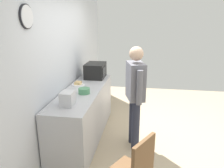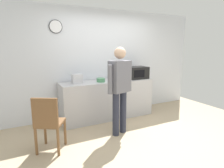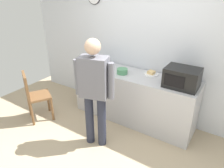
{
  "view_description": "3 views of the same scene",
  "coord_description": "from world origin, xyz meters",
  "px_view_note": "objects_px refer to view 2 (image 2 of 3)",
  "views": [
    {
      "loc": [
        -3.64,
        0.15,
        2.12
      ],
      "look_at": [
        -0.02,
        0.72,
        1.01
      ],
      "focal_mm": 35.65,
      "sensor_mm": 36.0,
      "label": 1
    },
    {
      "loc": [
        -1.94,
        -2.74,
        1.68
      ],
      "look_at": [
        -0.17,
        0.8,
        0.91
      ],
      "focal_mm": 30.02,
      "sensor_mm": 36.0,
      "label": 2
    },
    {
      "loc": [
        1.41,
        -1.78,
        2.29
      ],
      "look_at": [
        -0.26,
        0.78,
        0.85
      ],
      "focal_mm": 33.24,
      "sensor_mm": 36.0,
      "label": 3
    }
  ],
  "objects_px": {
    "sandwich_plate": "(113,78)",
    "person_standing": "(120,85)",
    "toaster": "(77,79)",
    "fork_utensil": "(63,82)",
    "wooden_chair": "(48,122)",
    "microwave": "(137,73)",
    "salad_bowl": "(101,80)",
    "spoon_utensil": "(136,76)"
  },
  "relations": [
    {
      "from": "sandwich_plate",
      "to": "person_standing",
      "type": "xyz_separation_m",
      "value": [
        -0.41,
        -1.08,
        0.06
      ]
    },
    {
      "from": "sandwich_plate",
      "to": "toaster",
      "type": "relative_size",
      "value": 1.13
    },
    {
      "from": "fork_utensil",
      "to": "wooden_chair",
      "type": "bearing_deg",
      "value": -112.45
    },
    {
      "from": "fork_utensil",
      "to": "wooden_chair",
      "type": "relative_size",
      "value": 0.18
    },
    {
      "from": "sandwich_plate",
      "to": "wooden_chair",
      "type": "height_order",
      "value": "sandwich_plate"
    },
    {
      "from": "microwave",
      "to": "wooden_chair",
      "type": "distance_m",
      "value": 2.57
    },
    {
      "from": "microwave",
      "to": "toaster",
      "type": "height_order",
      "value": "microwave"
    },
    {
      "from": "sandwich_plate",
      "to": "salad_bowl",
      "type": "xyz_separation_m",
      "value": [
        -0.44,
        -0.24,
        0.02
      ]
    },
    {
      "from": "spoon_utensil",
      "to": "fork_utensil",
      "type": "bearing_deg",
      "value": 179.64
    },
    {
      "from": "wooden_chair",
      "to": "toaster",
      "type": "bearing_deg",
      "value": 52.21
    },
    {
      "from": "spoon_utensil",
      "to": "wooden_chair",
      "type": "relative_size",
      "value": 0.18
    },
    {
      "from": "wooden_chair",
      "to": "person_standing",
      "type": "bearing_deg",
      "value": 3.41
    },
    {
      "from": "fork_utensil",
      "to": "person_standing",
      "type": "distance_m",
      "value": 1.43
    },
    {
      "from": "salad_bowl",
      "to": "fork_utensil",
      "type": "height_order",
      "value": "salad_bowl"
    },
    {
      "from": "fork_utensil",
      "to": "person_standing",
      "type": "height_order",
      "value": "person_standing"
    },
    {
      "from": "microwave",
      "to": "toaster",
      "type": "distance_m",
      "value": 1.54
    },
    {
      "from": "salad_bowl",
      "to": "spoon_utensil",
      "type": "xyz_separation_m",
      "value": [
        1.17,
        0.32,
        -0.04
      ]
    },
    {
      "from": "person_standing",
      "to": "sandwich_plate",
      "type": "bearing_deg",
      "value": 69.13
    },
    {
      "from": "spoon_utensil",
      "to": "salad_bowl",
      "type": "bearing_deg",
      "value": -164.8
    },
    {
      "from": "spoon_utensil",
      "to": "person_standing",
      "type": "bearing_deg",
      "value": -134.53
    },
    {
      "from": "toaster",
      "to": "person_standing",
      "type": "xyz_separation_m",
      "value": [
        0.56,
        -0.93,
        -0.02
      ]
    },
    {
      "from": "fork_utensil",
      "to": "wooden_chair",
      "type": "xyz_separation_m",
      "value": [
        -0.51,
        -1.24,
        -0.39
      ]
    },
    {
      "from": "salad_bowl",
      "to": "toaster",
      "type": "distance_m",
      "value": 0.54
    },
    {
      "from": "spoon_utensil",
      "to": "wooden_chair",
      "type": "bearing_deg",
      "value": -153.51
    },
    {
      "from": "microwave",
      "to": "wooden_chair",
      "type": "height_order",
      "value": "microwave"
    },
    {
      "from": "salad_bowl",
      "to": "wooden_chair",
      "type": "relative_size",
      "value": 0.2
    },
    {
      "from": "person_standing",
      "to": "salad_bowl",
      "type": "bearing_deg",
      "value": 92.15
    },
    {
      "from": "sandwich_plate",
      "to": "person_standing",
      "type": "distance_m",
      "value": 1.15
    },
    {
      "from": "fork_utensil",
      "to": "toaster",
      "type": "bearing_deg",
      "value": -41.5
    },
    {
      "from": "microwave",
      "to": "sandwich_plate",
      "type": "distance_m",
      "value": 0.62
    },
    {
      "from": "toaster",
      "to": "person_standing",
      "type": "height_order",
      "value": "person_standing"
    },
    {
      "from": "fork_utensil",
      "to": "wooden_chair",
      "type": "distance_m",
      "value": 1.4
    },
    {
      "from": "salad_bowl",
      "to": "wooden_chair",
      "type": "height_order",
      "value": "salad_bowl"
    },
    {
      "from": "microwave",
      "to": "spoon_utensil",
      "type": "bearing_deg",
      "value": 61.42
    },
    {
      "from": "salad_bowl",
      "to": "person_standing",
      "type": "xyz_separation_m",
      "value": [
        0.03,
        -0.84,
        0.04
      ]
    },
    {
      "from": "toaster",
      "to": "wooden_chair",
      "type": "distance_m",
      "value": 1.36
    },
    {
      "from": "microwave",
      "to": "salad_bowl",
      "type": "height_order",
      "value": "microwave"
    },
    {
      "from": "microwave",
      "to": "person_standing",
      "type": "distance_m",
      "value": 1.32
    },
    {
      "from": "toaster",
      "to": "fork_utensil",
      "type": "xyz_separation_m",
      "value": [
        -0.27,
        0.24,
        -0.1
      ]
    },
    {
      "from": "spoon_utensil",
      "to": "sandwich_plate",
      "type": "bearing_deg",
      "value": -173.99
    },
    {
      "from": "spoon_utensil",
      "to": "toaster",
      "type": "bearing_deg",
      "value": -172.44
    },
    {
      "from": "fork_utensil",
      "to": "salad_bowl",
      "type": "bearing_deg",
      "value": -22.51
    }
  ]
}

